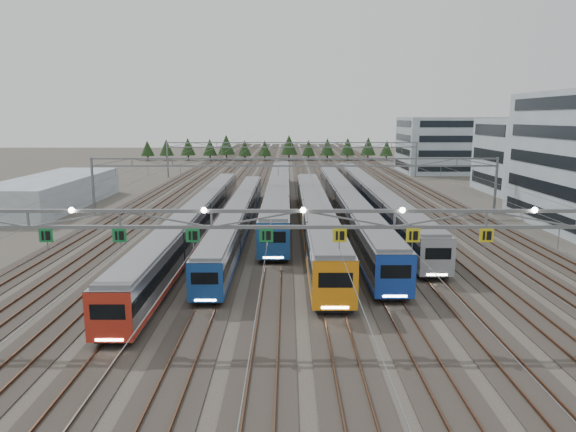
{
  "coord_description": "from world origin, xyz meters",
  "views": [
    {
      "loc": [
        -0.94,
        -30.7,
        13.42
      ],
      "look_at": [
        -0.9,
        20.64,
        3.5
      ],
      "focal_mm": 32.0,
      "sensor_mm": 36.0,
      "label": 1
    }
  ],
  "objects_px": {
    "train_c": "(279,192)",
    "gantry_far": "(292,149)",
    "depot_bldg_mid": "(527,156)",
    "west_shed": "(54,192)",
    "train_d": "(315,215)",
    "train_e": "(346,204)",
    "gantry_near": "(302,223)",
    "train_f": "(371,195)",
    "depot_bldg_north": "(448,145)",
    "train_a": "(199,217)",
    "gantry_mid": "(294,169)",
    "train_b": "(239,215)"
  },
  "relations": [
    {
      "from": "train_e",
      "to": "gantry_near",
      "type": "distance_m",
      "value": 36.68
    },
    {
      "from": "train_b",
      "to": "train_c",
      "type": "height_order",
      "value": "train_c"
    },
    {
      "from": "train_d",
      "to": "depot_bldg_north",
      "type": "relative_size",
      "value": 2.32
    },
    {
      "from": "train_a",
      "to": "train_f",
      "type": "distance_m",
      "value": 27.65
    },
    {
      "from": "depot_bldg_north",
      "to": "train_f",
      "type": "bearing_deg",
      "value": -117.36
    },
    {
      "from": "gantry_mid",
      "to": "west_shed",
      "type": "bearing_deg",
      "value": 169.57
    },
    {
      "from": "train_d",
      "to": "train_a",
      "type": "bearing_deg",
      "value": 179.67
    },
    {
      "from": "train_e",
      "to": "gantry_far",
      "type": "bearing_deg",
      "value": 97.78
    },
    {
      "from": "gantry_mid",
      "to": "depot_bldg_mid",
      "type": "height_order",
      "value": "depot_bldg_mid"
    },
    {
      "from": "gantry_near",
      "to": "depot_bldg_north",
      "type": "height_order",
      "value": "depot_bldg_north"
    },
    {
      "from": "train_a",
      "to": "gantry_near",
      "type": "xyz_separation_m",
      "value": [
        11.2,
        -27.64,
        5.03
      ]
    },
    {
      "from": "train_e",
      "to": "gantry_far",
      "type": "relative_size",
      "value": 1.11
    },
    {
      "from": "train_a",
      "to": "train_e",
      "type": "bearing_deg",
      "value": 24.14
    },
    {
      "from": "train_b",
      "to": "train_d",
      "type": "bearing_deg",
      "value": -13.38
    },
    {
      "from": "train_f",
      "to": "west_shed",
      "type": "distance_m",
      "value": 47.94
    },
    {
      "from": "train_c",
      "to": "train_f",
      "type": "xyz_separation_m",
      "value": [
        13.5,
        -2.68,
        -0.15
      ]
    },
    {
      "from": "depot_bldg_north",
      "to": "train_e",
      "type": "bearing_deg",
      "value": -117.63
    },
    {
      "from": "train_b",
      "to": "west_shed",
      "type": "height_order",
      "value": "west_shed"
    },
    {
      "from": "west_shed",
      "to": "train_d",
      "type": "bearing_deg",
      "value": -26.41
    },
    {
      "from": "train_e",
      "to": "depot_bldg_north",
      "type": "relative_size",
      "value": 2.85
    },
    {
      "from": "train_c",
      "to": "gantry_far",
      "type": "relative_size",
      "value": 1.13
    },
    {
      "from": "train_f",
      "to": "train_e",
      "type": "bearing_deg",
      "value": -119.36
    },
    {
      "from": "train_f",
      "to": "gantry_far",
      "type": "relative_size",
      "value": 1.22
    },
    {
      "from": "gantry_mid",
      "to": "train_e",
      "type": "bearing_deg",
      "value": -33.15
    },
    {
      "from": "train_b",
      "to": "train_d",
      "type": "distance_m",
      "value": 9.26
    },
    {
      "from": "train_d",
      "to": "train_f",
      "type": "xyz_separation_m",
      "value": [
        9.0,
        16.15,
        -0.16
      ]
    },
    {
      "from": "train_a",
      "to": "train_b",
      "type": "xyz_separation_m",
      "value": [
        4.5,
        2.06,
        -0.1
      ]
    },
    {
      "from": "train_f",
      "to": "west_shed",
      "type": "height_order",
      "value": "west_shed"
    },
    {
      "from": "depot_bldg_mid",
      "to": "west_shed",
      "type": "distance_m",
      "value": 79.7
    },
    {
      "from": "train_c",
      "to": "gantry_far",
      "type": "xyz_separation_m",
      "value": [
        2.25,
        38.73,
        4.11
      ]
    },
    {
      "from": "gantry_far",
      "to": "depot_bldg_north",
      "type": "height_order",
      "value": "depot_bldg_north"
    },
    {
      "from": "train_b",
      "to": "train_f",
      "type": "bearing_deg",
      "value": 37.88
    },
    {
      "from": "train_d",
      "to": "train_e",
      "type": "height_order",
      "value": "train_d"
    },
    {
      "from": "train_b",
      "to": "train_d",
      "type": "relative_size",
      "value": 1.02
    },
    {
      "from": "train_c",
      "to": "west_shed",
      "type": "distance_m",
      "value": 34.34
    },
    {
      "from": "gantry_near",
      "to": "depot_bldg_mid",
      "type": "distance_m",
      "value": 73.95
    },
    {
      "from": "train_d",
      "to": "depot_bldg_mid",
      "type": "relative_size",
      "value": 3.2
    },
    {
      "from": "train_f",
      "to": "gantry_far",
      "type": "xyz_separation_m",
      "value": [
        -11.25,
        41.41,
        4.26
      ]
    },
    {
      "from": "train_a",
      "to": "train_e",
      "type": "distance_m",
      "value": 19.73
    },
    {
      "from": "train_a",
      "to": "gantry_far",
      "type": "distance_m",
      "value": 58.73
    },
    {
      "from": "train_a",
      "to": "train_d",
      "type": "height_order",
      "value": "train_d"
    },
    {
      "from": "train_c",
      "to": "train_e",
      "type": "relative_size",
      "value": 1.02
    },
    {
      "from": "train_c",
      "to": "depot_bldg_north",
      "type": "relative_size",
      "value": 2.9
    },
    {
      "from": "train_f",
      "to": "depot_bldg_mid",
      "type": "distance_m",
      "value": 35.33
    },
    {
      "from": "train_b",
      "to": "gantry_mid",
      "type": "distance_m",
      "value": 13.18
    },
    {
      "from": "train_b",
      "to": "train_e",
      "type": "xyz_separation_m",
      "value": [
        13.5,
        6.0,
        0.23
      ]
    },
    {
      "from": "train_d",
      "to": "depot_bldg_north",
      "type": "bearing_deg",
      "value": 62.22
    },
    {
      "from": "train_c",
      "to": "train_f",
      "type": "bearing_deg",
      "value": -11.24
    },
    {
      "from": "train_d",
      "to": "train_b",
      "type": "bearing_deg",
      "value": 166.62
    },
    {
      "from": "depot_bldg_mid",
      "to": "west_shed",
      "type": "xyz_separation_m",
      "value": [
        -78.3,
        -14.18,
        -4.35
      ]
    }
  ]
}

